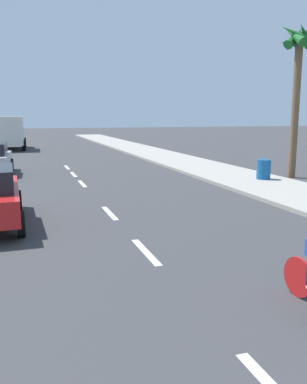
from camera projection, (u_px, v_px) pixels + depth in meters
name	position (u px, v px, depth m)	size (l,w,h in m)	color
ground_plane	(77.00, 178.00, 19.31)	(160.00, 160.00, 0.00)	#38383A
sidewalk_strip	(198.00, 166.00, 23.32)	(3.60, 80.00, 0.14)	#9E998E
lane_stripe_2	(146.00, 252.00, 8.89)	(0.16, 1.80, 0.01)	white
lane_stripe_3	(110.00, 213.00, 12.41)	(0.16, 1.80, 0.01)	white
lane_stripe_4	(82.00, 184.00, 17.76)	(0.16, 1.80, 0.01)	white
lane_stripe_5	(73.00, 174.00, 20.58)	(0.16, 1.80, 0.01)	white
lane_stripe_6	(67.00, 167.00, 23.36)	(0.16, 1.80, 0.01)	white
delivery_truck	(9.00, 132.00, 35.30)	(2.81, 6.30, 2.80)	beige
palm_tree_mid	(298.00, 58.00, 18.52)	(1.92, 1.86, 7.09)	brown
trash_bin_far	(264.00, 169.00, 18.08)	(0.60, 0.60, 0.86)	#14518C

